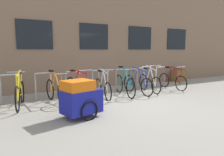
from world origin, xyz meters
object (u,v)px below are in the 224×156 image
object	(u,v)px
bicycle_silver	(103,87)
planter_box	(179,75)
bicycle_yellow	(20,93)
bicycle_maroon	(172,80)
bicycle_white	(149,82)
bicycle_orange	(56,90)
bicycle_red	(78,88)
bicycle_teal	(124,85)
bike_trailer	(81,98)
bicycle_blue	(137,84)

from	to	relation	value
bicycle_silver	planter_box	world-z (taller)	bicycle_silver
bicycle_yellow	bicycle_maroon	bearing A→B (deg)	0.20
bicycle_white	bicycle_orange	bearing A→B (deg)	179.68
bicycle_red	bicycle_teal	bearing A→B (deg)	-3.35
bicycle_red	bicycle_silver	bearing A→B (deg)	-6.43
bicycle_yellow	bike_trailer	world-z (taller)	bicycle_yellow
bicycle_maroon	bicycle_silver	distance (m)	3.33
bicycle_red	planter_box	distance (m)	6.30
bicycle_maroon	bicycle_white	size ratio (longest dim) A/B	1.02
bicycle_white	bike_trailer	xyz separation A→B (m)	(-3.51, -1.77, 0.11)
bicycle_white	bicycle_blue	size ratio (longest dim) A/B	0.92
bicycle_red	bicycle_silver	distance (m)	0.86
planter_box	bicycle_red	bearing A→B (deg)	-166.24
bike_trailer	planter_box	world-z (taller)	bike_trailer
bicycle_red	bicycle_silver	size ratio (longest dim) A/B	1.06
bicycle_yellow	bike_trailer	bearing A→B (deg)	-55.14
bicycle_yellow	bicycle_red	bearing A→B (deg)	0.08
bicycle_white	bike_trailer	bearing A→B (deg)	-153.27
bicycle_red	bicycle_blue	size ratio (longest dim) A/B	0.99
bike_trailer	bicycle_yellow	bearing A→B (deg)	124.86
bicycle_yellow	bicycle_teal	bearing A→B (deg)	-1.61
bicycle_teal	bike_trailer	size ratio (longest dim) A/B	1.20
bicycle_yellow	bicycle_red	xyz separation A→B (m)	(1.77, 0.00, 0.00)
bicycle_silver	bicycle_white	xyz separation A→B (m)	(2.11, 0.11, 0.01)
bicycle_blue	bicycle_silver	bearing A→B (deg)	-179.78
bicycle_blue	bike_trailer	world-z (taller)	bicycle_blue
bike_trailer	bicycle_red	bearing A→B (deg)	72.61
bicycle_red	bicycle_white	distance (m)	2.96
bicycle_blue	planter_box	distance (m)	4.13
bicycle_maroon	bicycle_silver	bearing A→B (deg)	-178.04
bicycle_yellow	bicycle_teal	distance (m)	3.49
bicycle_orange	planter_box	world-z (taller)	bicycle_orange
bicycle_red	bicycle_blue	bearing A→B (deg)	-2.24
bicycle_orange	bike_trailer	world-z (taller)	bicycle_orange
bicycle_teal	planter_box	world-z (taller)	bicycle_teal
bicycle_red	bicycle_white	world-z (taller)	bicycle_white
bicycle_white	bicycle_blue	world-z (taller)	bicycle_white
bicycle_red	bicycle_white	size ratio (longest dim) A/B	1.07
bicycle_maroon	bicycle_orange	distance (m)	4.92
bicycle_maroon	bicycle_blue	size ratio (longest dim) A/B	0.94
bicycle_teal	bike_trailer	bearing A→B (deg)	-144.01
bicycle_maroon	bike_trailer	size ratio (longest dim) A/B	1.12
bicycle_silver	planter_box	xyz separation A→B (m)	(5.27, 1.59, -0.06)
bicycle_yellow	bicycle_silver	size ratio (longest dim) A/B	1.07
bike_trailer	planter_box	size ratio (longest dim) A/B	2.12
bicycle_blue	bicycle_white	bearing A→B (deg)	9.37
bicycle_red	bicycle_maroon	bearing A→B (deg)	0.24
bicycle_red	bicycle_orange	size ratio (longest dim) A/B	0.98
bicycle_silver	bicycle_white	world-z (taller)	bicycle_white
bicycle_orange	bicycle_white	size ratio (longest dim) A/B	1.09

